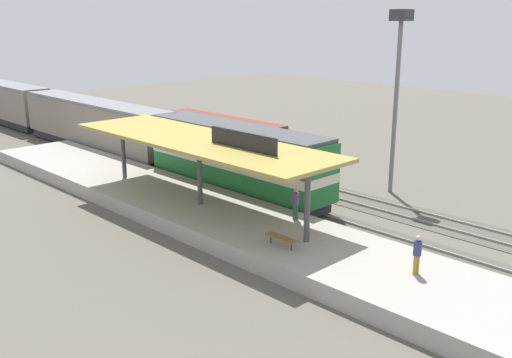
{
  "coord_description": "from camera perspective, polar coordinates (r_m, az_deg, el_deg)",
  "views": [
    {
      "loc": [
        -24.29,
        -24.65,
        11.21
      ],
      "look_at": [
        -1.38,
        -1.27,
        2.0
      ],
      "focal_mm": 40.37,
      "sensor_mm": 36.0,
      "label": 1
    }
  ],
  "objects": [
    {
      "name": "ground_plane",
      "position": [
        37.74,
        2.32,
        -1.58
      ],
      "size": [
        120.0,
        120.0,
        0.0
      ],
      "primitive_type": "plane",
      "color": "#5B564C"
    },
    {
      "name": "passenger_carriage_rear",
      "position": [
        70.3,
        -24.03,
        7.1
      ],
      "size": [
        2.9,
        20.0,
        4.24
      ],
      "color": "#28282D",
      "rests_on": "track_near"
    },
    {
      "name": "track_near",
      "position": [
        36.36,
        0.15,
        -2.19
      ],
      "size": [
        3.2,
        110.0,
        0.16
      ],
      "color": "#4E4941",
      "rests_on": "ground"
    },
    {
      "name": "person_walking",
      "position": [
        30.31,
        3.95,
        -2.3
      ],
      "size": [
        0.34,
        0.34,
        1.71
      ],
      "color": "#23603D",
      "rests_on": "platform"
    },
    {
      "name": "station_canopy",
      "position": [
        32.17,
        -5.59,
        3.67
      ],
      "size": [
        5.2,
        18.0,
        4.7
      ],
      "color": "#47474C",
      "rests_on": "platform"
    },
    {
      "name": "person_waiting",
      "position": [
        24.83,
        15.68,
        -7.04
      ],
      "size": [
        0.34,
        0.34,
        1.71
      ],
      "color": "olive",
      "rests_on": "platform"
    },
    {
      "name": "freight_car",
      "position": [
        45.11,
        -3.49,
        3.87
      ],
      "size": [
        2.8,
        12.0,
        3.54
      ],
      "color": "#28282D",
      "rests_on": "track_far"
    },
    {
      "name": "passenger_carriage_front",
      "position": [
        51.53,
        -15.66,
        5.2
      ],
      "size": [
        2.9,
        20.0,
        4.24
      ],
      "color": "#28282D",
      "rests_on": "track_near"
    },
    {
      "name": "platform",
      "position": [
        33.33,
        -5.5,
        -3.19
      ],
      "size": [
        6.0,
        44.0,
        0.9
      ],
      "primitive_type": "cube",
      "color": "#9E998E",
      "rests_on": "ground"
    },
    {
      "name": "locomotive",
      "position": [
        37.06,
        -1.94,
        1.97
      ],
      "size": [
        2.93,
        14.43,
        4.44
      ],
      "color": "#28282D",
      "rests_on": "track_near"
    },
    {
      "name": "light_mast",
      "position": [
        37.89,
        13.92,
        11.01
      ],
      "size": [
        1.1,
        1.1,
        11.7
      ],
      "color": "slate",
      "rests_on": "ground"
    },
    {
      "name": "track_far",
      "position": [
        39.58,
        4.9,
        -0.74
      ],
      "size": [
        3.2,
        110.0,
        0.16
      ],
      "color": "#4E4941",
      "rests_on": "ground"
    },
    {
      "name": "platform_bench",
      "position": [
        26.85,
        2.5,
        -5.86
      ],
      "size": [
        0.44,
        1.7,
        0.5
      ],
      "color": "#333338",
      "rests_on": "platform"
    }
  ]
}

